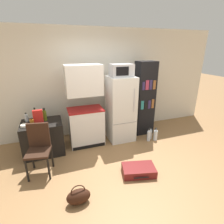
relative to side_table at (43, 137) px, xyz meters
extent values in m
plane|color=olive|center=(1.47, -1.28, -0.36)|extent=(24.00, 24.00, 0.00)
cube|color=silver|center=(1.67, 0.72, 0.99)|extent=(6.40, 0.10, 2.69)
cube|color=black|center=(0.00, 0.00, 0.00)|extent=(0.84, 0.65, 0.72)
cube|color=white|center=(0.97, 0.07, 0.07)|extent=(0.79, 0.51, 0.86)
cube|color=maroon|center=(0.97, 0.07, 0.52)|extent=(0.80, 0.52, 0.03)
cube|color=white|center=(0.97, 0.07, 1.19)|extent=(0.79, 0.43, 0.66)
cube|color=black|center=(0.97, -0.19, -0.32)|extent=(0.76, 0.01, 0.08)
cube|color=silver|center=(1.84, 0.03, 0.44)|extent=(0.63, 0.59, 1.59)
cube|color=gray|center=(1.84, -0.27, 0.18)|extent=(0.60, 0.01, 0.01)
cylinder|color=silver|center=(2.04, -0.28, 0.72)|extent=(0.02, 0.02, 0.56)
cube|color=#B7B7BC|center=(1.84, 0.03, 1.37)|extent=(0.51, 0.34, 0.28)
cube|color=black|center=(1.79, -0.14, 1.37)|extent=(0.30, 0.01, 0.19)
cube|color=black|center=(2.55, 0.15, 0.60)|extent=(0.48, 0.35, 1.91)
cube|color=teal|center=(2.40, -0.04, 0.50)|extent=(0.08, 0.01, 0.22)
cube|color=black|center=(2.50, -0.04, 0.47)|extent=(0.07, 0.01, 0.18)
cube|color=#332856|center=(2.60, -0.04, 0.49)|extent=(0.07, 0.01, 0.22)
cube|color=brown|center=(2.70, -0.04, 0.50)|extent=(0.06, 0.01, 0.24)
cube|color=#332856|center=(2.40, -0.04, 0.98)|extent=(0.06, 0.01, 0.20)
cube|color=#A33351|center=(2.50, -0.04, 1.00)|extent=(0.09, 0.01, 0.24)
cube|color=#332856|center=(2.60, -0.04, 1.00)|extent=(0.07, 0.01, 0.24)
cube|color=brown|center=(2.70, -0.04, 0.99)|extent=(0.07, 0.01, 0.22)
cylinder|color=#1E6028|center=(-0.11, 0.22, 0.47)|extent=(0.07, 0.07, 0.21)
cylinder|color=#1E6028|center=(-0.11, 0.22, 0.59)|extent=(0.03, 0.03, 0.04)
cylinder|color=black|center=(-0.11, 0.22, 0.62)|extent=(0.04, 0.04, 0.02)
cylinder|color=brown|center=(-0.16, -0.17, 0.44)|extent=(0.08, 0.08, 0.15)
cylinder|color=brown|center=(-0.16, -0.17, 0.53)|extent=(0.04, 0.04, 0.03)
cylinder|color=black|center=(-0.16, -0.17, 0.55)|extent=(0.04, 0.04, 0.02)
cylinder|color=silver|center=(-0.29, 0.18, 0.44)|extent=(0.08, 0.08, 0.15)
cylinder|color=silver|center=(-0.29, 0.18, 0.52)|extent=(0.03, 0.03, 0.03)
cylinder|color=black|center=(-0.29, 0.18, 0.54)|extent=(0.04, 0.04, 0.02)
cylinder|color=#566619|center=(0.08, 0.09, 0.47)|extent=(0.09, 0.09, 0.22)
cylinder|color=#566619|center=(0.08, 0.09, 0.60)|extent=(0.04, 0.04, 0.04)
cylinder|color=black|center=(0.08, 0.09, 0.63)|extent=(0.04, 0.04, 0.02)
cylinder|color=silver|center=(-0.30, -0.11, 0.38)|extent=(0.17, 0.17, 0.05)
cube|color=red|center=(-0.04, -0.05, 0.51)|extent=(0.19, 0.07, 0.30)
cylinder|color=black|center=(-0.28, -0.90, -0.14)|extent=(0.04, 0.04, 0.44)
cylinder|color=black|center=(0.08, -0.96, -0.14)|extent=(0.04, 0.04, 0.44)
cylinder|color=black|center=(-0.21, -0.54, -0.14)|extent=(0.04, 0.04, 0.44)
cylinder|color=black|center=(0.15, -0.61, -0.14)|extent=(0.04, 0.04, 0.44)
cube|color=#331E14|center=(-0.06, -0.75, 0.10)|extent=(0.47, 0.47, 0.04)
cube|color=#331E14|center=(-0.03, -0.57, 0.35)|extent=(0.38, 0.12, 0.47)
cube|color=maroon|center=(1.64, -1.36, -0.29)|extent=(0.67, 0.50, 0.15)
cylinder|color=black|center=(1.60, -1.56, -0.29)|extent=(0.27, 0.08, 0.02)
ellipsoid|color=#33190F|center=(0.48, -1.65, -0.24)|extent=(0.36, 0.20, 0.24)
torus|color=#33190F|center=(0.48, -1.65, -0.13)|extent=(0.21, 0.02, 0.21)
cylinder|color=silver|center=(2.46, -0.34, -0.23)|extent=(0.09, 0.09, 0.26)
cylinder|color=silver|center=(2.46, -0.34, -0.08)|extent=(0.04, 0.04, 0.05)
cylinder|color=black|center=(2.46, -0.34, -0.04)|extent=(0.05, 0.05, 0.03)
cylinder|color=silver|center=(2.64, -0.37, -0.23)|extent=(0.09, 0.09, 0.26)
cylinder|color=silver|center=(2.64, -0.37, -0.08)|extent=(0.04, 0.04, 0.05)
cylinder|color=black|center=(2.64, -0.37, -0.04)|extent=(0.05, 0.05, 0.03)
cylinder|color=silver|center=(2.55, -0.25, -0.24)|extent=(0.10, 0.10, 0.24)
cylinder|color=silver|center=(2.55, -0.25, -0.09)|extent=(0.04, 0.04, 0.04)
cylinder|color=black|center=(2.55, -0.25, -0.06)|extent=(0.05, 0.05, 0.03)
camera|label=1|loc=(0.29, -3.71, 1.86)|focal=28.00mm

